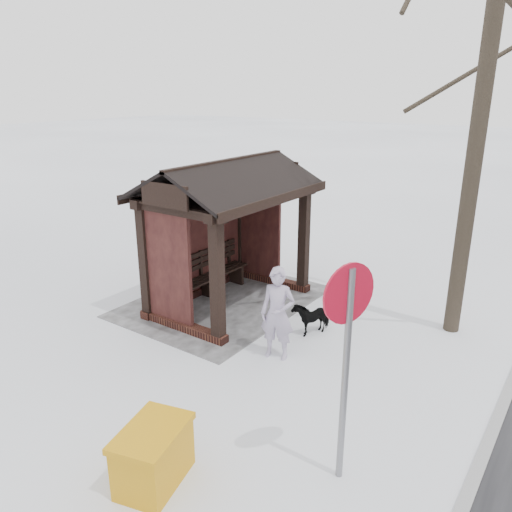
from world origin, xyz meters
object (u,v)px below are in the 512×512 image
Objects in this scene: pedestrian at (278,314)px; grit_bin at (153,455)px; bus_shelter at (223,204)px; dog at (311,317)px; road_sign at (347,332)px.

grit_bin is at bearing -98.72° from pedestrian.
pedestrian is at bearing 59.42° from bus_shelter.
grit_bin is at bearing -62.75° from dog.
bus_shelter reaches higher than grit_bin.
bus_shelter is 1.34× the size of road_sign.
road_sign is at bearing 113.10° from grit_bin.
road_sign reaches higher than grit_bin.
road_sign is (3.07, 2.09, 1.59)m from dog.
road_sign is at bearing 53.27° from bus_shelter.
grit_bin is (4.55, 2.59, -1.80)m from bus_shelter.
dog is (0.14, 2.21, -1.85)m from bus_shelter.
road_sign is (1.92, 2.11, 1.10)m from pedestrian.
bus_shelter reaches higher than dog.
pedestrian is at bearing -109.54° from road_sign.
road_sign is at bearing -33.43° from dog.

